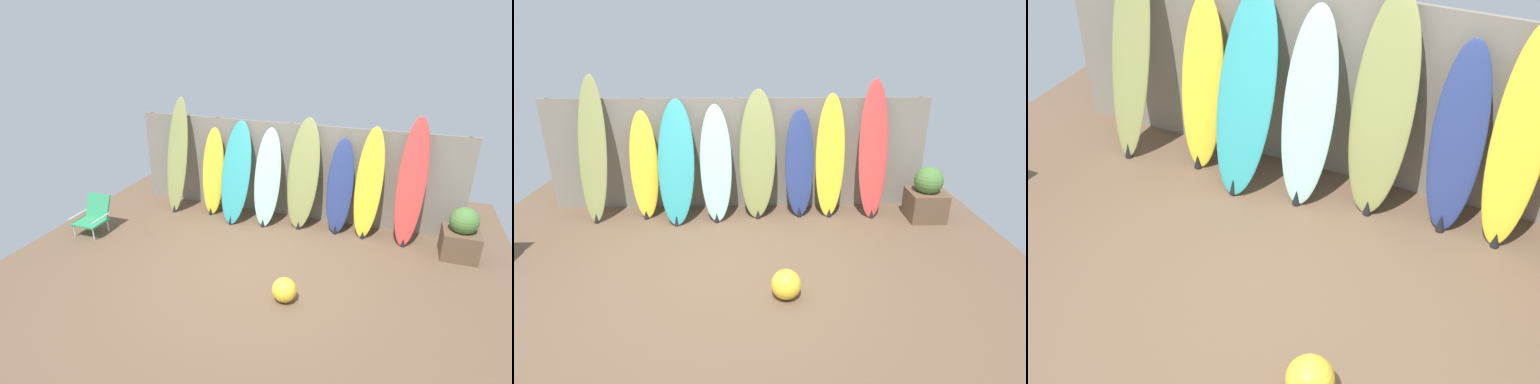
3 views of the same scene
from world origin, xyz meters
The scene contains 10 objects.
ground centered at (0.00, 0.00, 0.00)m, with size 7.68×7.68×0.00m, color brown.
fence_back centered at (0.00, 2.01, 0.90)m, with size 6.08×0.11×1.80m.
surfboard_olive_0 centered at (-2.16, 1.64, 1.08)m, with size 0.45×0.64×2.18m.
surfboard_yellow_1 centered at (-1.43, 1.69, 0.81)m, with size 0.48×0.51×1.65m.
surfboard_teal_2 centered at (-0.91, 1.57, 0.90)m, with size 0.56×0.77×1.82m.
surfboard_seafoam_3 centered at (-0.31, 1.60, 0.86)m, with size 0.51×0.62×1.74m.
surfboard_olive_4 centered at (0.32, 1.68, 0.97)m, with size 0.62×0.57×1.96m.
surfboard_navy_5 centered at (0.98, 1.68, 0.82)m, with size 0.45×0.41×1.67m.
surfboard_yellow_6 centered at (1.45, 1.69, 0.94)m, with size 0.49×0.50×1.89m.
beach_ball centered at (0.63, -0.58, 0.17)m, with size 0.33×0.33×0.33m, color yellow.
Camera 3 is at (1.75, -3.44, 3.90)m, focal length 50.00 mm.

